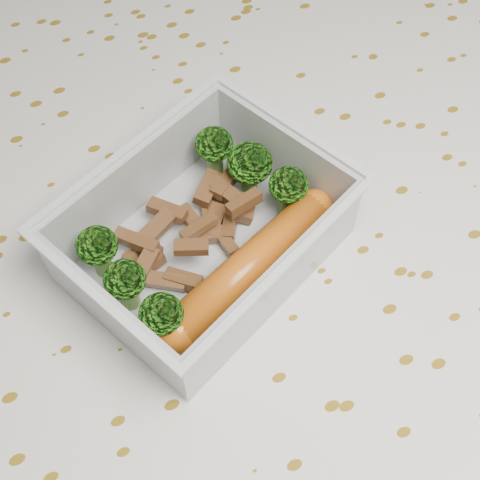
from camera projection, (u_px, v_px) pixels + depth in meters
name	position (u px, v px, depth m)	size (l,w,h in m)	color
dining_table	(229.00, 314.00, 0.53)	(1.40, 0.90, 0.75)	brown
tablecloth	(228.00, 283.00, 0.49)	(1.46, 0.96, 0.19)	white
lunch_container	(205.00, 238.00, 0.44)	(0.22, 0.19, 0.06)	silver
broccoli_florets	(198.00, 215.00, 0.44)	(0.16, 0.13, 0.04)	#608C3F
meat_pile	(193.00, 228.00, 0.45)	(0.10, 0.08, 0.03)	brown
sausage	(250.00, 267.00, 0.43)	(0.15, 0.07, 0.03)	#BE5711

